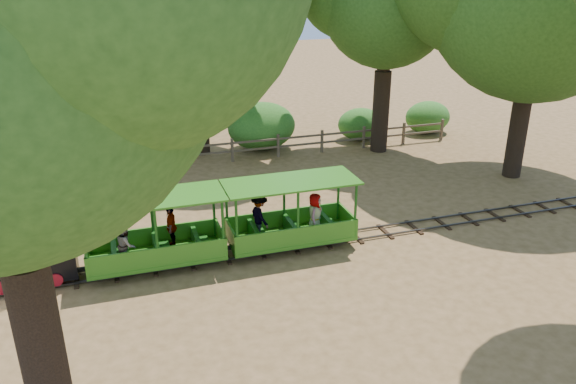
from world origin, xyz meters
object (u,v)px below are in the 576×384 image
object	(u,v)px
locomotive	(21,228)
carriage_front	(154,241)
fence	(255,146)
carriage_rear	(288,221)

from	to	relation	value
locomotive	carriage_front	distance (m)	3.26
fence	carriage_rear	bearing A→B (deg)	-98.33
carriage_rear	fence	bearing A→B (deg)	81.67
carriage_front	carriage_rear	size ratio (longest dim) A/B	1.00
locomotive	fence	distance (m)	11.38
locomotive	carriage_rear	world-z (taller)	locomotive
carriage_rear	carriage_front	bearing A→B (deg)	-179.70
locomotive	carriage_rear	bearing A→B (deg)	-0.57
locomotive	carriage_front	world-z (taller)	locomotive
carriage_front	carriage_rear	xyz separation A→B (m)	(3.79, 0.02, 0.04)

